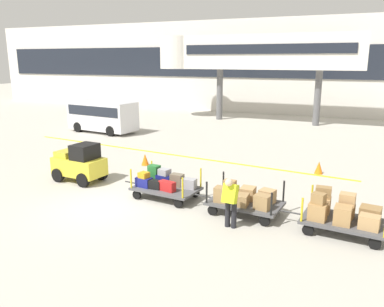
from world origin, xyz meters
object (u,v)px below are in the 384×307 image
(baggage_handler, at_px, (230,200))
(shuttle_van, at_px, (102,114))
(safety_cone_near, at_px, (145,159))
(baggage_cart_tail, at_px, (343,214))
(safety_cone_far, at_px, (319,168))
(baggage_tug, at_px, (80,163))
(baggage_cart_lead, at_px, (164,183))
(baggage_cart_middle, at_px, (245,199))

(baggage_handler, relative_size, shuttle_van, 0.31)
(safety_cone_near, bearing_deg, baggage_cart_tail, -24.98)
(shuttle_van, xyz_separation_m, safety_cone_far, (14.61, -4.52, -0.96))
(baggage_tug, xyz_separation_m, baggage_cart_lead, (4.03, -0.34, -0.23))
(safety_cone_near, xyz_separation_m, safety_cone_far, (7.66, 1.78, 0.00))
(baggage_cart_lead, xyz_separation_m, baggage_cart_tail, (6.03, -0.62, 0.07))
(baggage_cart_lead, relative_size, shuttle_van, 0.61)
(baggage_cart_tail, xyz_separation_m, shuttle_van, (-15.80, 10.42, 0.65))
(baggage_cart_tail, xyz_separation_m, safety_cone_far, (-1.19, 5.91, -0.31))
(baggage_cart_tail, distance_m, shuttle_van, 18.94)
(baggage_tug, xyz_separation_m, shuttle_van, (-5.74, 9.46, 0.48))
(baggage_cart_lead, relative_size, safety_cone_far, 5.56)
(safety_cone_near, bearing_deg, safety_cone_far, 13.09)
(baggage_tug, relative_size, baggage_cart_lead, 0.72)
(safety_cone_near, bearing_deg, baggage_cart_middle, -33.03)
(baggage_cart_lead, height_order, shuttle_van, shuttle_van)
(baggage_cart_tail, xyz_separation_m, safety_cone_near, (-8.85, 4.12, -0.31))
(baggage_handler, xyz_separation_m, shuttle_van, (-12.76, 11.37, 0.37))
(baggage_tug, distance_m, baggage_cart_tail, 10.11)
(baggage_cart_lead, bearing_deg, safety_cone_near, 128.89)
(baggage_tug, bearing_deg, shuttle_van, 121.25)
(baggage_cart_middle, height_order, baggage_cart_tail, baggage_cart_tail)
(shuttle_van, bearing_deg, baggage_cart_lead, -45.07)
(baggage_handler, distance_m, shuttle_van, 17.10)
(baggage_tug, relative_size, baggage_cart_middle, 0.72)
(shuttle_van, bearing_deg, baggage_cart_middle, -38.25)
(baggage_cart_middle, relative_size, baggage_cart_tail, 1.00)
(baggage_handler, xyz_separation_m, safety_cone_near, (-5.81, 5.08, -0.59))
(safety_cone_far, bearing_deg, baggage_cart_lead, -132.48)
(baggage_cart_lead, distance_m, safety_cone_far, 7.17)
(baggage_cart_lead, bearing_deg, baggage_tug, 175.22)
(baggage_tug, xyz_separation_m, safety_cone_near, (1.21, 3.16, -0.48))
(baggage_handler, height_order, safety_cone_far, baggage_handler)
(baggage_cart_lead, relative_size, baggage_cart_tail, 1.00)
(baggage_cart_tail, relative_size, safety_cone_far, 5.56)
(baggage_cart_tail, height_order, safety_cone_near, baggage_cart_tail)
(baggage_cart_middle, bearing_deg, shuttle_van, 141.75)
(baggage_tug, bearing_deg, baggage_handler, -15.24)
(baggage_cart_lead, bearing_deg, baggage_cart_tail, -5.90)
(baggage_tug, bearing_deg, baggage_cart_tail, -5.45)
(baggage_tug, bearing_deg, baggage_cart_lead, -4.78)
(shuttle_van, height_order, safety_cone_near, shuttle_van)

